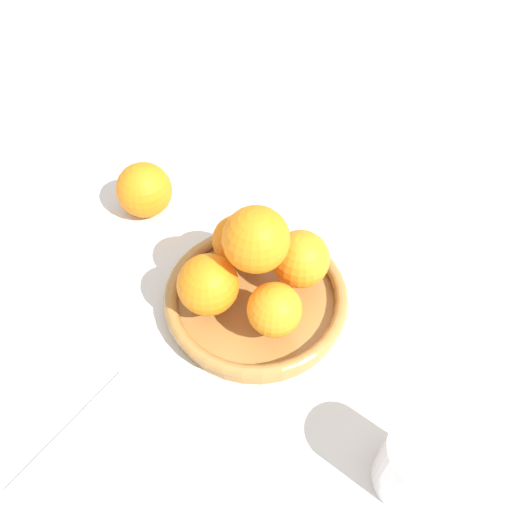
# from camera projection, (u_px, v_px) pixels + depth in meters

# --- Properties ---
(ground_plane) EXTENTS (4.00, 4.00, 0.00)m
(ground_plane) POSITION_uv_depth(u_px,v_px,m) (256.00, 305.00, 0.67)
(ground_plane) COLOR beige
(fruit_bowl) EXTENTS (0.24, 0.24, 0.03)m
(fruit_bowl) POSITION_uv_depth(u_px,v_px,m) (256.00, 297.00, 0.65)
(fruit_bowl) COLOR #A57238
(fruit_bowl) RESTS_ON ground_plane
(orange_pile) EXTENTS (0.18, 0.19, 0.14)m
(orange_pile) POSITION_uv_depth(u_px,v_px,m) (254.00, 260.00, 0.60)
(orange_pile) COLOR orange
(orange_pile) RESTS_ON fruit_bowl
(stray_orange) EXTENTS (0.08, 0.08, 0.08)m
(stray_orange) POSITION_uv_depth(u_px,v_px,m) (144.00, 190.00, 0.75)
(stray_orange) COLOR orange
(stray_orange) RESTS_ON ground_plane
(drinking_glass) EXTENTS (0.07, 0.07, 0.09)m
(drinking_glass) POSITION_uv_depth(u_px,v_px,m) (413.00, 466.00, 0.49)
(drinking_glass) COLOR white
(drinking_glass) RESTS_ON ground_plane
(napkin_folded) EXTENTS (0.21, 0.21, 0.01)m
(napkin_folded) POSITION_uv_depth(u_px,v_px,m) (119.00, 471.00, 0.52)
(napkin_folded) COLOR white
(napkin_folded) RESTS_ON ground_plane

